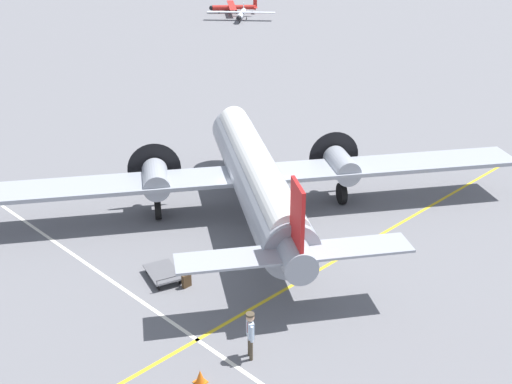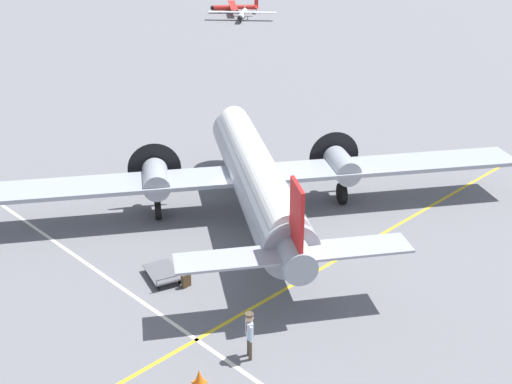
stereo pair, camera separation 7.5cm
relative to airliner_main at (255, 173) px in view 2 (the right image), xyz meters
The scene contains 10 objects.
ground_plane 2.41m from the airliner_main, 55.93° to the left, with size 300.00×300.00×0.00m, color slate.
apron_line_eastwest 6.03m from the airliner_main, 87.83° to the left, with size 120.00×0.16×0.01m.
apron_line_northsouth 8.72m from the airliner_main, ahead, with size 0.16×120.00×0.01m.
airliner_main is the anchor object (origin of this frame).
crew_foreground 10.87m from the airliner_main, 44.52° to the left, with size 0.42×0.54×1.82m.
suitcase_near_door 7.24m from the airliner_main, 21.75° to the left, with size 0.40×0.16×0.62m.
baggage_cart 7.20m from the airliner_main, 11.72° to the left, with size 1.69×2.13×0.56m.
light_aircraft_distant 63.16m from the airliner_main, 131.92° to the right, with size 6.86×7.53×1.78m.
light_aircraft_taxiing 57.30m from the airliner_main, 132.94° to the right, with size 6.84×7.41×1.77m.
traffic_cone 12.38m from the airliner_main, 36.93° to the left, with size 0.38×0.38×0.50m.
Camera 2 is at (19.81, 20.04, 14.39)m, focal length 45.00 mm.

